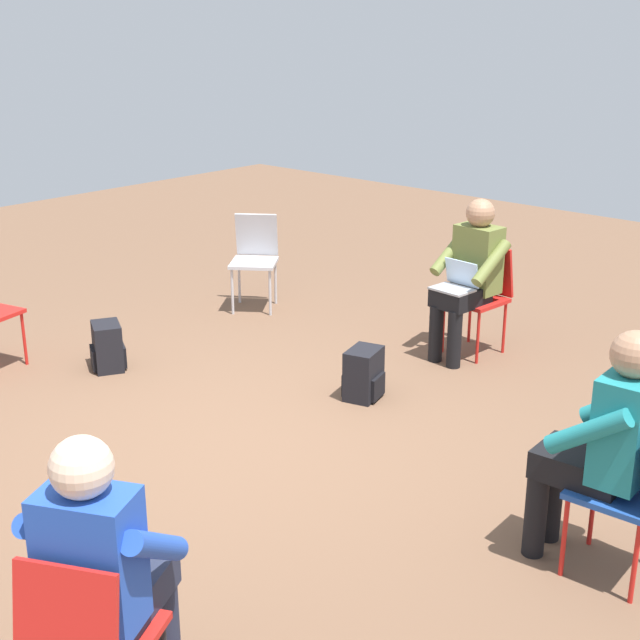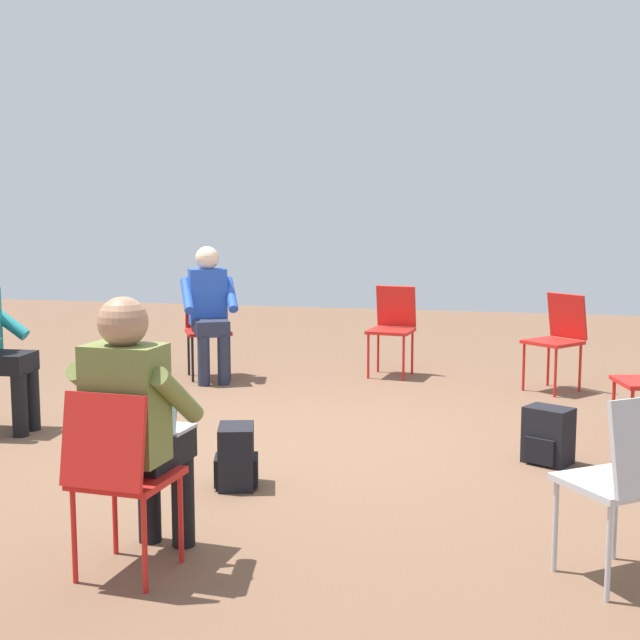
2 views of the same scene
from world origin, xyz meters
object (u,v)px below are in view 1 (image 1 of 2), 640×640
chair_southeast (255,254)px  backpack_near_laptop_user (364,377)px  chair_northwest (87,639)px  person_with_laptop (469,271)px  chair_west (635,486)px  person_in_blue (105,563)px  person_in_teal (604,437)px  chair_south (481,291)px  backpack_by_empty_chair (108,349)px

chair_southeast → backpack_near_laptop_user: bearing=119.0°
chair_northwest → backpack_near_laptop_user: size_ratio=2.36×
person_with_laptop → chair_west: bearing=142.8°
chair_northwest → person_in_blue: bearing=90.0°
chair_southeast → chair_west: 4.65m
person_with_laptop → person_in_blue: 4.29m
person_with_laptop → chair_northwest: bearing=110.6°
chair_southeast → person_in_blue: bearing=93.5°
person_in_teal → person_with_laptop: bearing=42.4°
chair_southeast → person_in_teal: 4.50m
chair_southeast → backpack_near_laptop_user: size_ratio=2.36×
chair_southeast → chair_south: (-2.14, -0.41, 0.00)m
chair_northwest → chair_south: size_ratio=1.00×
chair_west → person_in_teal: size_ratio=0.69×
person_with_laptop → backpack_by_empty_chair: size_ratio=3.44×
chair_south → person_with_laptop: size_ratio=0.69×
chair_southeast → backpack_near_laptop_user: chair_southeast is taller
chair_west → backpack_by_empty_chair: size_ratio=2.36×
person_in_teal → person_in_blue: same height
chair_southeast → backpack_near_laptop_user: 2.27m
person_in_blue → chair_south: bearing=77.7°
chair_west → person_in_teal: person_in_teal is taller
chair_northwest → backpack_near_laptop_user: bearing=85.6°
chair_south → person_in_blue: (-1.12, 4.30, 0.20)m
chair_west → backpack_near_laptop_user: (2.27, -0.80, -0.34)m
chair_northwest → person_with_laptop: 4.45m
chair_southeast → person_in_blue: size_ratio=0.69×
chair_south → chair_west: size_ratio=1.00×
person_with_laptop → backpack_near_laptop_user: bearing=90.8°
chair_west → chair_southeast: bearing=64.9°
backpack_near_laptop_user → person_in_blue: bearing=112.4°
person_in_teal → backpack_near_laptop_user: (2.11, -0.81, -0.54)m
chair_west → person_in_blue: size_ratio=0.69×
person_with_laptop → backpack_by_empty_chair: person_with_laptop is taller
person_in_teal → chair_southeast: bearing=64.0°
person_in_blue → backpack_by_empty_chair: 3.69m
person_with_laptop → backpack_by_empty_chair: (1.86, 2.05, -0.53)m
person_in_teal → person_in_blue: (0.89, 2.15, 0.00)m
chair_northwest → person_in_blue: (0.08, -0.15, 0.20)m
backpack_by_empty_chair → chair_northwest: bearing=144.0°
chair_west → person_in_blue: (1.05, 2.16, 0.20)m
chair_west → chair_northwest: bearing=153.8°
chair_southeast → person_with_laptop: bearing=149.9°
chair_south → backpack_near_laptop_user: chair_south is taller
chair_south → backpack_by_empty_chair: chair_south is taller
chair_west → backpack_by_empty_chair: 4.07m
chair_south → person_in_teal: bearing=137.8°
chair_west → backpack_by_empty_chair: chair_west is taller
chair_northwest → person_in_blue: size_ratio=0.69×
chair_northwest → chair_south: (1.20, -4.45, 0.00)m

